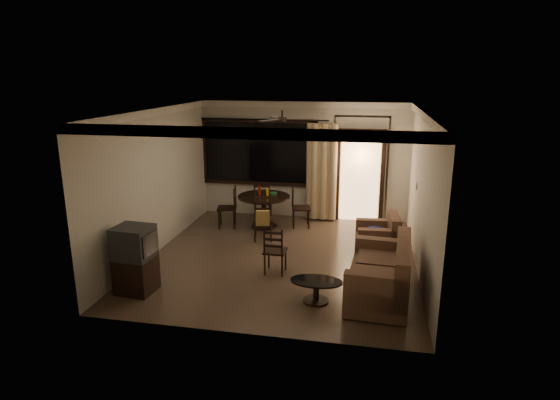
% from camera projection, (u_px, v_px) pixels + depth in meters
% --- Properties ---
extents(ground, '(5.50, 5.50, 0.00)m').
position_uv_depth(ground, '(282.00, 258.00, 8.99)').
color(ground, '#7F6651').
rests_on(ground, ground).
extents(room_shell, '(5.50, 6.70, 5.50)m').
position_uv_depth(room_shell, '(325.00, 150.00, 10.08)').
color(room_shell, beige).
rests_on(room_shell, ground).
extents(dining_table, '(1.19, 1.19, 0.96)m').
position_uv_depth(dining_table, '(264.00, 202.00, 10.67)').
color(dining_table, black).
rests_on(dining_table, ground).
extents(dining_chair_west, '(0.50, 0.50, 0.95)m').
position_uv_depth(dining_chair_west, '(228.00, 215.00, 10.74)').
color(dining_chair_west, black).
rests_on(dining_chair_west, ground).
extents(dining_chair_east, '(0.50, 0.50, 0.95)m').
position_uv_depth(dining_chair_east, '(300.00, 215.00, 10.75)').
color(dining_chair_east, black).
rests_on(dining_chair_east, ground).
extents(dining_chair_south, '(0.50, 0.54, 0.95)m').
position_uv_depth(dining_chair_south, '(263.00, 226.00, 9.91)').
color(dining_chair_south, black).
rests_on(dining_chair_south, ground).
extents(dining_chair_north, '(0.50, 0.50, 0.95)m').
position_uv_depth(dining_chair_north, '(262.00, 209.00, 11.25)').
color(dining_chair_north, black).
rests_on(dining_chair_north, ground).
extents(tv_cabinet, '(0.62, 0.56, 1.11)m').
position_uv_depth(tv_cabinet, '(135.00, 259.00, 7.49)').
color(tv_cabinet, black).
rests_on(tv_cabinet, ground).
extents(sofa, '(1.02, 1.77, 0.91)m').
position_uv_depth(sofa, '(383.00, 276.00, 7.31)').
color(sofa, '#482821').
rests_on(sofa, ground).
extents(armchair, '(0.86, 0.86, 0.80)m').
position_uv_depth(armchair, '(380.00, 239.00, 9.07)').
color(armchair, '#482821').
rests_on(armchair, ground).
extents(coffee_table, '(0.81, 0.49, 0.36)m').
position_uv_depth(coffee_table, '(316.00, 287.00, 7.22)').
color(coffee_table, black).
rests_on(coffee_table, ground).
extents(side_chair, '(0.39, 0.39, 0.87)m').
position_uv_depth(side_chair, '(275.00, 259.00, 8.26)').
color(side_chair, black).
rests_on(side_chair, ground).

